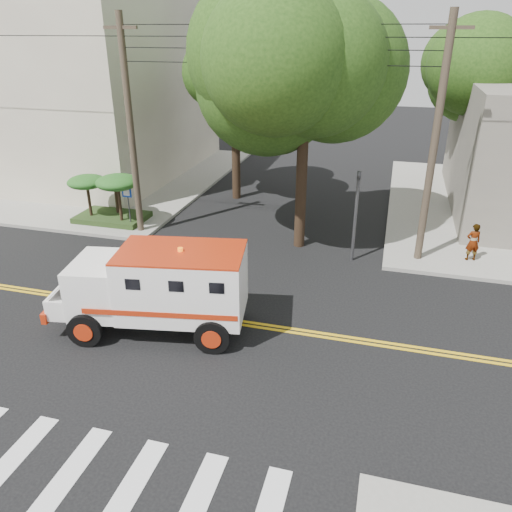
% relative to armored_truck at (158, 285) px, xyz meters
% --- Properties ---
extents(ground, '(100.00, 100.00, 0.00)m').
position_rel_armored_truck_xyz_m(ground, '(1.32, 0.95, -1.50)').
color(ground, black).
rests_on(ground, ground).
extents(sidewalk_nw, '(17.00, 17.00, 0.15)m').
position_rel_armored_truck_xyz_m(sidewalk_nw, '(-12.18, 14.45, -1.42)').
color(sidewalk_nw, gray).
rests_on(sidewalk_nw, ground).
extents(building_left, '(16.00, 14.00, 10.00)m').
position_rel_armored_truck_xyz_m(building_left, '(-14.18, 15.95, 3.65)').
color(building_left, '#B6AA95').
rests_on(building_left, sidewalk_nw).
extents(utility_pole_left, '(0.28, 0.28, 9.00)m').
position_rel_armored_truck_xyz_m(utility_pole_left, '(-4.28, 6.95, 3.00)').
color(utility_pole_left, '#382D23').
rests_on(utility_pole_left, ground).
extents(utility_pole_right, '(0.28, 0.28, 9.00)m').
position_rel_armored_truck_xyz_m(utility_pole_right, '(7.62, 7.15, 3.00)').
color(utility_pole_right, '#382D23').
rests_on(utility_pole_right, ground).
extents(tree_main, '(6.08, 5.70, 9.85)m').
position_rel_armored_truck_xyz_m(tree_main, '(3.26, 7.16, 5.70)').
color(tree_main, black).
rests_on(tree_main, ground).
extents(tree_left, '(4.48, 4.20, 7.70)m').
position_rel_armored_truck_xyz_m(tree_left, '(-1.36, 12.74, 4.23)').
color(tree_left, black).
rests_on(tree_left, ground).
extents(tree_right, '(4.80, 4.50, 8.20)m').
position_rel_armored_truck_xyz_m(tree_right, '(10.17, 16.72, 4.59)').
color(tree_right, black).
rests_on(tree_right, ground).
extents(traffic_signal, '(0.15, 0.18, 3.60)m').
position_rel_armored_truck_xyz_m(traffic_signal, '(5.12, 6.55, 0.73)').
color(traffic_signal, '#3F3F42').
rests_on(traffic_signal, ground).
extents(accessibility_sign, '(0.45, 0.10, 2.02)m').
position_rel_armored_truck_xyz_m(accessibility_sign, '(-4.88, 7.13, -0.13)').
color(accessibility_sign, '#3F3F42').
rests_on(accessibility_sign, ground).
extents(palm_planter, '(3.52, 2.63, 2.36)m').
position_rel_armored_truck_xyz_m(palm_planter, '(-6.12, 7.58, 0.15)').
color(palm_planter, '#1E3314').
rests_on(palm_planter, sidewalk_nw).
extents(armored_truck, '(6.07, 3.15, 2.64)m').
position_rel_armored_truck_xyz_m(armored_truck, '(0.00, 0.00, 0.00)').
color(armored_truck, white).
rests_on(armored_truck, ground).
extents(pedestrian_a, '(0.63, 0.50, 1.50)m').
position_rel_armored_truck_xyz_m(pedestrian_a, '(9.58, 7.49, -0.60)').
color(pedestrian_a, gray).
rests_on(pedestrian_a, sidewalk_ne).
extents(pedestrian_b, '(1.12, 0.99, 1.90)m').
position_rel_armored_truck_xyz_m(pedestrian_b, '(11.15, 10.10, -0.40)').
color(pedestrian_b, gray).
rests_on(pedestrian_b, sidewalk_ne).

